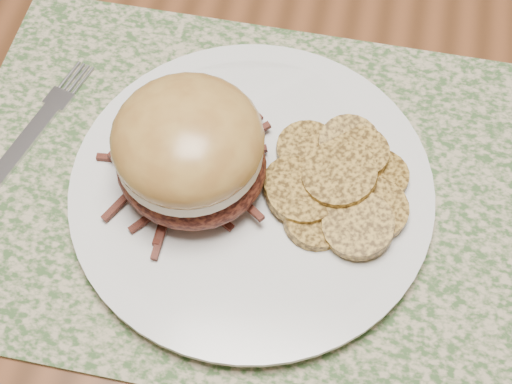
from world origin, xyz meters
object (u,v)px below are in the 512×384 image
(pork_sandwich, at_px, (189,150))
(fork, at_px, (29,138))
(dining_table, at_px, (393,35))
(dinner_plate, at_px, (252,190))

(pork_sandwich, bearing_deg, fork, -172.50)
(dining_table, xyz_separation_m, fork, (-0.28, -0.25, 0.09))
(dining_table, bearing_deg, fork, -138.98)
(dining_table, relative_size, dinner_plate, 5.77)
(dinner_plate, relative_size, pork_sandwich, 1.91)
(dinner_plate, bearing_deg, dining_table, 69.80)
(pork_sandwich, bearing_deg, dinner_plate, 20.89)
(dinner_plate, relative_size, fork, 1.54)
(dinner_plate, bearing_deg, fork, 175.35)
(dining_table, height_order, pork_sandwich, pork_sandwich)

